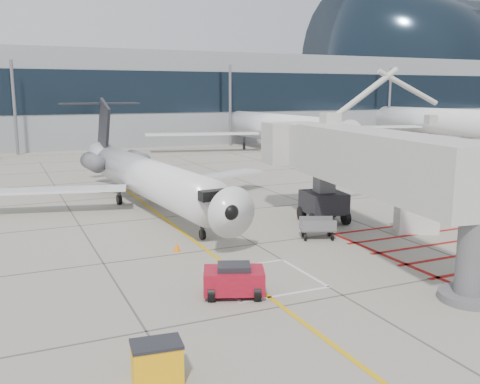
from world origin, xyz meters
name	(u,v)px	position (x,y,z in m)	size (l,w,h in m)	color
ground_plane	(293,266)	(0.00, 0.00, 0.00)	(260.00, 260.00, 0.00)	gray
regional_jet	(159,161)	(-2.77, 12.57, 3.66)	(22.14, 27.92, 7.32)	white
jet_bridge	(380,173)	(5.15, 0.40, 4.04)	(9.57, 20.21, 8.08)	beige
pushback_tug	(234,279)	(-3.98, -2.25, 0.70)	(2.39, 1.49, 1.39)	#A61024
spill_bin	(157,362)	(-8.52, -7.24, 0.59)	(1.37, 0.91, 1.18)	#FFAE0E
baggage_cart	(318,228)	(3.64, 3.62, 0.60)	(1.88, 1.19, 1.19)	slate
ground_power_unit	(416,217)	(9.61, 2.47, 0.91)	(2.29, 1.33, 1.81)	silver
cone_nose	(177,247)	(-4.21, 4.52, 0.24)	(0.35, 0.35, 0.49)	orange
cone_side	(237,222)	(0.70, 7.94, 0.28)	(0.40, 0.40, 0.56)	orange
terminal_building	(139,98)	(10.00, 70.00, 7.00)	(180.00, 28.00, 14.00)	gray
terminal_glass_band	(162,92)	(10.00, 55.95, 8.00)	(180.00, 0.10, 6.00)	black
terminal_dome	(417,63)	(70.00, 70.00, 14.00)	(40.00, 28.00, 28.00)	black
bg_aircraft_c	(268,109)	(22.35, 46.00, 5.68)	(34.07, 37.85, 11.36)	silver
bg_aircraft_d	(426,104)	(50.83, 46.00, 6.13)	(36.80, 40.89, 12.27)	silver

